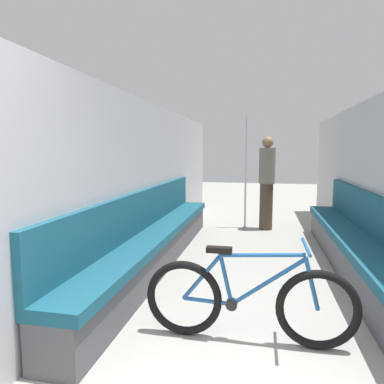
# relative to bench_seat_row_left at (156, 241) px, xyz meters

# --- Properties ---
(wall_left) EXTENTS (0.10, 9.39, 2.17)m
(wall_left) POSITION_rel_bench_seat_row_left_xyz_m (-0.25, -0.02, 0.76)
(wall_left) COLOR #B2B2B7
(wall_left) RESTS_ON ground
(bench_seat_row_left) EXTENTS (0.45, 4.71, 0.99)m
(bench_seat_row_left) POSITION_rel_bench_seat_row_left_xyz_m (0.00, 0.00, 0.00)
(bench_seat_row_left) COLOR #4C4C51
(bench_seat_row_left) RESTS_ON ground
(bench_seat_row_right) EXTENTS (0.45, 4.71, 0.99)m
(bench_seat_row_right) POSITION_rel_bench_seat_row_left_xyz_m (2.48, 0.00, 0.00)
(bench_seat_row_right) COLOR #4C4C51
(bench_seat_row_right) RESTS_ON ground
(bicycle) EXTENTS (1.66, 0.46, 0.81)m
(bicycle) POSITION_rel_bench_seat_row_left_xyz_m (1.27, -1.60, 0.01)
(bicycle) COLOR black
(bicycle) RESTS_ON ground
(grab_pole_near) EXTENTS (0.08, 0.08, 2.15)m
(grab_pole_near) POSITION_rel_bench_seat_row_left_xyz_m (1.03, 2.47, 0.72)
(grab_pole_near) COLOR gray
(grab_pole_near) RESTS_ON ground
(passenger_standing) EXTENTS (0.30, 0.30, 1.76)m
(passenger_standing) POSITION_rel_bench_seat_row_left_xyz_m (1.43, 2.41, 0.59)
(passenger_standing) COLOR #473828
(passenger_standing) RESTS_ON ground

